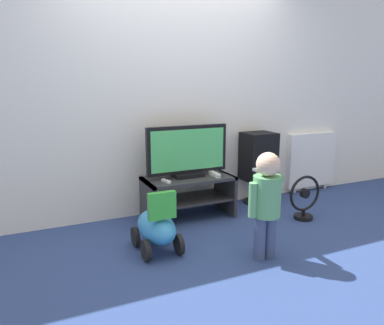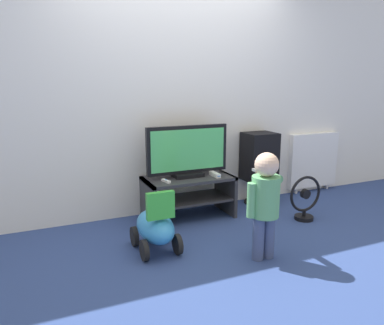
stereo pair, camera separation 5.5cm
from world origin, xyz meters
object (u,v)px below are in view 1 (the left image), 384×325
at_px(ride_on_toy, 157,227).
at_px(game_console, 215,174).
at_px(television, 187,152).
at_px(radiator, 311,160).
at_px(remote_primary, 166,181).
at_px(floor_fan, 304,199).
at_px(child, 266,197).
at_px(speaker_tower, 258,158).

bearing_deg(ride_on_toy, game_console, 32.26).
relative_size(television, radiator, 1.15).
relative_size(remote_primary, floor_fan, 0.29).
height_order(television, child, television).
height_order(remote_primary, radiator, radiator).
bearing_deg(game_console, remote_primary, -179.42).
height_order(television, speaker_tower, television).
bearing_deg(remote_primary, game_console, 0.58).
relative_size(floor_fan, radiator, 0.62).
xyz_separation_m(speaker_tower, floor_fan, (0.14, -0.65, -0.32)).
distance_m(television, ride_on_toy, 0.98).
bearing_deg(radiator, child, -141.32).
bearing_deg(television, ride_on_toy, -131.81).
bearing_deg(game_console, ride_on_toy, -147.74).
bearing_deg(radiator, ride_on_toy, -160.59).
bearing_deg(remote_primary, television, 22.19).
bearing_deg(floor_fan, remote_primary, 161.60).
distance_m(game_console, ride_on_toy, 1.01).
relative_size(child, radiator, 1.16).
bearing_deg(game_console, floor_fan, -29.33).
distance_m(game_console, child, 1.00).
distance_m(remote_primary, ride_on_toy, 0.63).
distance_m(ride_on_toy, radiator, 2.57).
height_order(television, radiator, television).
height_order(remote_primary, speaker_tower, speaker_tower).
bearing_deg(game_console, television, 157.42).
height_order(television, remote_primary, television).
xyz_separation_m(speaker_tower, radiator, (0.92, 0.14, -0.13)).
distance_m(remote_primary, child, 1.10).
xyz_separation_m(television, speaker_tower, (0.93, 0.09, -0.16)).
xyz_separation_m(remote_primary, radiator, (2.13, 0.34, -0.04)).
distance_m(child, speaker_tower, 1.41).
xyz_separation_m(game_console, radiator, (1.59, 0.33, -0.05)).
bearing_deg(floor_fan, television, 152.25).
distance_m(floor_fan, radiator, 1.12).
height_order(remote_primary, ride_on_toy, ride_on_toy).
height_order(television, game_console, television).
xyz_separation_m(floor_fan, ride_on_toy, (-1.63, -0.06, -0.00)).
height_order(television, ride_on_toy, television).
height_order(television, floor_fan, television).
bearing_deg(child, radiator, 38.68).
bearing_deg(television, radiator, 6.82).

